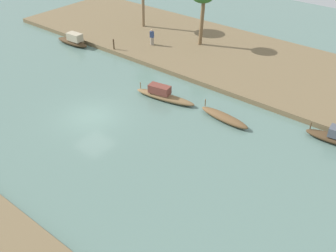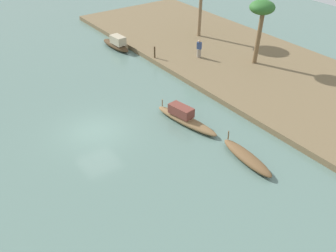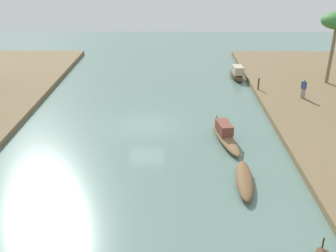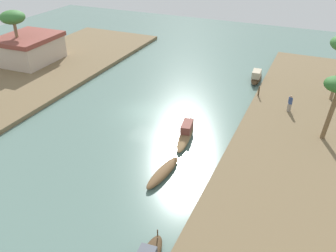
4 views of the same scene
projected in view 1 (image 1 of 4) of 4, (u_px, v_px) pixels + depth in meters
The scene contains 8 objects.
river_water at pixel (91, 117), 28.61m from camera, with size 72.86×72.86×0.00m, color slate.
riverbank_left at pixel (209, 50), 38.24m from camera, with size 42.72×12.56×0.41m, color brown.
sampan_near_left_bank at pixel (163, 95), 30.47m from camera, with size 5.12×1.75×1.11m.
sampan_upstream_small at pixel (73, 41), 39.52m from camera, with size 4.02×1.23×1.29m.
sampan_with_red_awning at pixel (224, 117), 28.04m from camera, with size 4.09×1.24×1.02m.
person_on_near_bank at pixel (152, 38), 38.44m from camera, with size 0.48×0.48×1.54m.
mooring_post at pixel (114, 44), 37.58m from camera, with size 0.14×0.14×0.99m, color #4C3823.
palm_tree_left_near at pixel (203, 0), 36.57m from camera, with size 2.00×2.00×5.14m.
Camera 1 is at (-19.51, 15.31, 15.33)m, focal length 42.41 mm.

